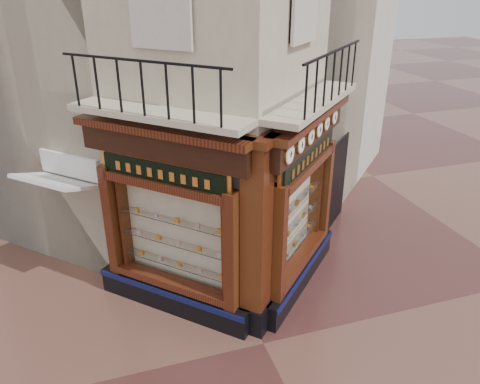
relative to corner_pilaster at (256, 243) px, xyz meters
name	(u,v)px	position (x,y,z in m)	size (l,w,h in m)	color
ground	(263,344)	(0.00, -0.50, -1.95)	(80.00, 80.00, 0.00)	#462320
neighbour_left	(81,9)	(-2.47, 8.13, 3.55)	(8.00, 8.00, 11.00)	beige
neighbour_right	(245,6)	(2.47, 8.13, 3.55)	(8.00, 8.00, 11.00)	beige
shopfront_left	(169,226)	(-1.41, 1.07, 0.03)	(2.86, 2.86, 3.98)	black
shopfront_right	(302,206)	(1.41, 1.07, 0.03)	(2.86, 2.86, 3.98)	black
corner_pilaster	(256,243)	(0.00, 0.00, 0.00)	(0.85, 0.85, 3.98)	black
balcony	(240,107)	(0.00, 0.99, 2.27)	(5.94, 2.97, 1.03)	beige
clock_a	(289,154)	(0.55, -0.05, 1.67)	(0.30, 0.30, 0.38)	gold
clock_b	(300,145)	(0.94, 0.33, 1.67)	(0.28, 0.28, 0.34)	gold
clock_c	(310,136)	(1.31, 0.71, 1.67)	(0.28, 0.28, 0.34)	gold
clock_d	(319,129)	(1.66, 1.06, 1.67)	(0.27, 0.27, 0.33)	gold
clock_e	(326,123)	(2.00, 1.40, 1.67)	(0.26, 0.26, 0.31)	gold
clock_f	(334,117)	(2.38, 1.78, 1.67)	(0.27, 0.27, 0.34)	gold
awning	(73,280)	(-3.47, 2.76, -1.95)	(1.63, 0.98, 0.08)	silver
signboard_left	(163,173)	(-1.46, 1.01, 1.15)	(2.06, 2.06, 0.55)	gold
signboard_right	(309,156)	(1.46, 1.01, 1.15)	(2.15, 2.15, 0.58)	gold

